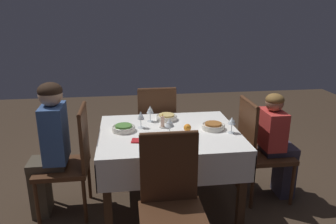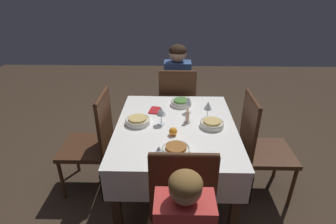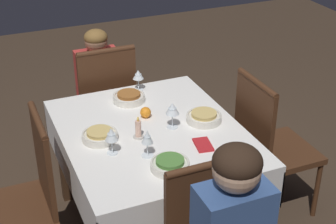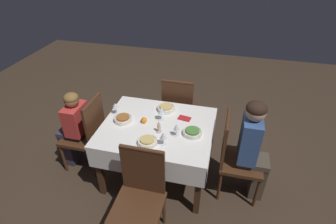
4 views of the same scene
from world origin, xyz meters
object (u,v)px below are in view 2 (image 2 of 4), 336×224
object	(u,v)px
candle_centerpiece	(187,118)
wine_glass_west	(159,151)
bowl_south	(212,124)
chair_north	(93,139)
dining_table	(176,135)
bowl_east	(181,102)
bowl_west	(176,150)
person_adult_denim	(177,87)
napkin_red_folded	(155,110)
wine_glass_east	(189,101)
wine_glass_south	(208,106)
chair_south	(260,144)
wine_glass_north	(161,112)
bowl_north	(138,121)
chair_east	(177,104)
orange_fruit	(173,131)

from	to	relation	value
candle_centerpiece	wine_glass_west	bearing A→B (deg)	159.95
bowl_south	chair_north	bearing A→B (deg)	84.38
dining_table	bowl_east	distance (m)	0.41
bowl_west	bowl_south	xyz separation A→B (m)	(0.37, -0.30, 0.00)
person_adult_denim	napkin_red_folded	distance (m)	0.78
wine_glass_east	bowl_south	size ratio (longest dim) A/B	0.78
dining_table	candle_centerpiece	size ratio (longest dim) A/B	9.15
wine_glass_south	chair_south	bearing A→B (deg)	-101.96
chair_north	candle_centerpiece	bearing A→B (deg)	87.29
dining_table	bowl_east	bearing A→B (deg)	-7.76
wine_glass_north	bowl_north	bearing A→B (deg)	88.51
bowl_east	bowl_west	world-z (taller)	same
napkin_red_folded	wine_glass_north	bearing A→B (deg)	-163.21
bowl_east	wine_glass_east	world-z (taller)	wine_glass_east
chair_east	wine_glass_north	size ratio (longest dim) A/B	6.17
person_adult_denim	wine_glass_south	distance (m)	0.91
chair_north	wine_glass_east	xyz separation A→B (m)	(0.15, -0.85, 0.32)
candle_centerpiece	orange_fruit	xyz separation A→B (m)	(-0.20, 0.12, -0.01)
bowl_west	wine_glass_north	xyz separation A→B (m)	(0.40, 0.12, 0.09)
wine_glass_north	napkin_red_folded	bearing A→B (deg)	16.79
wine_glass_west	wine_glass_north	distance (m)	0.53
dining_table	bowl_north	bearing A→B (deg)	86.89
chair_east	bowl_east	xyz separation A→B (m)	(-0.45, -0.03, 0.23)
chair_north	chair_south	bearing A→B (deg)	88.30
dining_table	candle_centerpiece	distance (m)	0.18
chair_south	bowl_east	size ratio (longest dim) A/B	4.88
wine_glass_east	dining_table	bearing A→B (deg)	154.03
wine_glass_north	bowl_south	bearing A→B (deg)	-94.09
bowl_west	wine_glass_west	bearing A→B (deg)	139.82
napkin_red_folded	bowl_north	bearing A→B (deg)	152.84
wine_glass_east	napkin_red_folded	bearing A→B (deg)	85.65
bowl_north	candle_centerpiece	distance (m)	0.41
bowl_north	chair_east	bearing A→B (deg)	-22.30
chair_north	candle_centerpiece	xyz separation A→B (m)	(-0.04, -0.83, 0.25)
wine_glass_west	wine_glass_north	size ratio (longest dim) A/B	0.90
wine_glass_east	wine_glass_north	xyz separation A→B (m)	(-0.22, 0.23, 0.01)
chair_north	napkin_red_folded	bearing A→B (deg)	107.62
bowl_east	napkin_red_folded	bearing A→B (deg)	117.52
dining_table	chair_north	distance (m)	0.75
bowl_south	candle_centerpiece	distance (m)	0.21
bowl_north	candle_centerpiece	world-z (taller)	candle_centerpiece
person_adult_denim	bowl_west	xyz separation A→B (m)	(-1.39, 0.02, 0.09)
dining_table	wine_glass_east	world-z (taller)	wine_glass_east
dining_table	wine_glass_east	size ratio (longest dim) A/B	7.76
chair_north	wine_glass_north	size ratio (longest dim) A/B	6.17
chair_east	bowl_west	world-z (taller)	chair_east
chair_north	bowl_east	xyz separation A→B (m)	(0.30, -0.79, 0.23)
wine_glass_west	wine_glass_south	bearing A→B (deg)	-30.38
chair_south	person_adult_denim	size ratio (longest dim) A/B	0.82
dining_table	bowl_south	bearing A→B (deg)	-93.42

